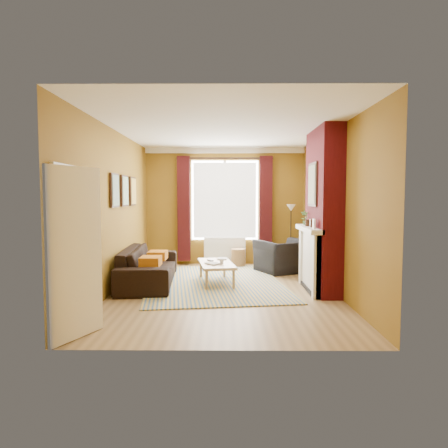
{
  "coord_description": "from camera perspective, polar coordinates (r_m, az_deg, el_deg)",
  "views": [
    {
      "loc": [
        0.05,
        -6.92,
        1.65
      ],
      "look_at": [
        0.0,
        0.25,
        1.15
      ],
      "focal_mm": 32.0,
      "sensor_mm": 36.0,
      "label": 1
    }
  ],
  "objects": [
    {
      "name": "armchair",
      "position": [
        8.8,
        8.6,
        -4.56
      ],
      "size": [
        1.38,
        1.32,
        0.7
      ],
      "primitive_type": "imported",
      "rotation": [
        0.0,
        0.0,
        3.62
      ],
      "color": "black",
      "rests_on": "ground"
    },
    {
      "name": "mug",
      "position": [
        7.42,
        -0.32,
        -5.38
      ],
      "size": [
        0.11,
        0.11,
        0.08
      ],
      "primitive_type": "imported",
      "rotation": [
        0.0,
        0.0,
        0.25
      ],
      "color": "#999999",
      "rests_on": "coffee_table"
    },
    {
      "name": "room_walls",
      "position": [
        7.22,
        5.07,
        1.88
      ],
      "size": [
        3.82,
        5.54,
        2.83
      ],
      "color": "brown",
      "rests_on": "ground"
    },
    {
      "name": "tv_remote",
      "position": [
        7.74,
        -1.95,
        -5.22
      ],
      "size": [
        0.13,
        0.17,
        0.02
      ],
      "rotation": [
        0.0,
        0.0,
        0.53
      ],
      "color": "#29292C",
      "rests_on": "coffee_table"
    },
    {
      "name": "wicker_stool",
      "position": [
        9.43,
        2.05,
        -4.81
      ],
      "size": [
        0.34,
        0.34,
        0.41
      ],
      "rotation": [
        0.0,
        0.0,
        -0.01
      ],
      "color": "olive",
      "rests_on": "ground"
    },
    {
      "name": "book_a",
      "position": [
        7.32,
        -2.2,
        -5.75
      ],
      "size": [
        0.33,
        0.33,
        0.03
      ],
      "primitive_type": "imported",
      "rotation": [
        0.0,
        0.0,
        0.74
      ],
      "color": "#999999",
      "rests_on": "coffee_table"
    },
    {
      "name": "book_b",
      "position": [
        7.98,
        -0.91,
        -4.96
      ],
      "size": [
        0.21,
        0.27,
        0.02
      ],
      "primitive_type": "imported",
      "rotation": [
        0.0,
        0.0,
        -0.09
      ],
      "color": "#999999",
      "rests_on": "coffee_table"
    },
    {
      "name": "coffee_table",
      "position": [
        7.57,
        -1.13,
        -5.85
      ],
      "size": [
        0.78,
        1.28,
        0.4
      ],
      "rotation": [
        0.0,
        0.0,
        0.16
      ],
      "color": "tan",
      "rests_on": "ground"
    },
    {
      "name": "striped_rug",
      "position": [
        7.7,
        -1.46,
        -8.31
      ],
      "size": [
        2.96,
        3.79,
        0.02
      ],
      "rotation": [
        0.0,
        0.0,
        0.14
      ],
      "color": "#345E8F",
      "rests_on": "ground"
    },
    {
      "name": "sofa",
      "position": [
        7.69,
        -10.68,
        -5.88
      ],
      "size": [
        1.08,
        2.39,
        0.68
      ],
      "primitive_type": "imported",
      "rotation": [
        0.0,
        0.0,
        1.64
      ],
      "color": "black",
      "rests_on": "ground"
    },
    {
      "name": "ground",
      "position": [
        7.11,
        -0.02,
        -9.43
      ],
      "size": [
        5.5,
        5.5,
        0.0
      ],
      "primitive_type": "plane",
      "color": "olive",
      "rests_on": "ground"
    },
    {
      "name": "floor_lamp",
      "position": [
        9.45,
        9.54,
        0.91
      ],
      "size": [
        0.28,
        0.28,
        1.46
      ],
      "rotation": [
        0.0,
        0.0,
        0.36
      ],
      "color": "black",
      "rests_on": "ground"
    }
  ]
}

